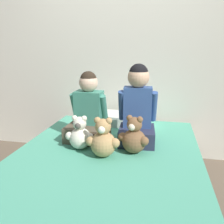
{
  "coord_description": "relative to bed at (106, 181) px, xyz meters",
  "views": [
    {
      "loc": [
        0.39,
        -1.64,
        1.26
      ],
      "look_at": [
        0.0,
        0.23,
        0.74
      ],
      "focal_mm": 38.0,
      "sensor_mm": 36.0,
      "label": 1
    }
  ],
  "objects": [
    {
      "name": "pillow_at_headboard",
      "position": [
        0.0,
        0.78,
        0.29
      ],
      "size": [
        0.6,
        0.31,
        0.11
      ],
      "color": "silver",
      "rests_on": "bed"
    },
    {
      "name": "child_on_left",
      "position": [
        -0.23,
        0.31,
        0.47
      ],
      "size": [
        0.36,
        0.35,
        0.61
      ],
      "rotation": [
        0.0,
        0.0,
        -0.03
      ],
      "color": "brown",
      "rests_on": "bed"
    },
    {
      "name": "teddy_bear_between_children",
      "position": [
        -0.01,
        -0.03,
        0.36
      ],
      "size": [
        0.26,
        0.19,
        0.31
      ],
      "rotation": [
        0.0,
        0.0,
        0.03
      ],
      "color": "tan",
      "rests_on": "bed"
    },
    {
      "name": "bed",
      "position": [
        0.0,
        0.0,
        0.0
      ],
      "size": [
        1.46,
        1.94,
        0.46
      ],
      "color": "#2D2D33",
      "rests_on": "ground_plane"
    },
    {
      "name": "ground_plane",
      "position": [
        0.0,
        0.0,
        -0.23
      ],
      "size": [
        14.0,
        14.0,
        0.0
      ],
      "primitive_type": "plane",
      "color": "brown"
    },
    {
      "name": "wall_behind_bed",
      "position": [
        0.0,
        1.09,
        1.02
      ],
      "size": [
        8.0,
        0.06,
        2.5
      ],
      "color": "silver",
      "rests_on": "ground_plane"
    },
    {
      "name": "teddy_bear_held_by_right_child",
      "position": [
        0.21,
        0.08,
        0.36
      ],
      "size": [
        0.24,
        0.19,
        0.3
      ],
      "rotation": [
        0.0,
        0.0,
        -0.29
      ],
      "color": "brown",
      "rests_on": "bed"
    },
    {
      "name": "teddy_bear_held_by_left_child",
      "position": [
        -0.23,
        0.07,
        0.35
      ],
      "size": [
        0.23,
        0.18,
        0.28
      ],
      "rotation": [
        0.0,
        0.0,
        0.06
      ],
      "color": "silver",
      "rests_on": "bed"
    },
    {
      "name": "child_on_right",
      "position": [
        0.2,
        0.31,
        0.53
      ],
      "size": [
        0.34,
        0.33,
        0.68
      ],
      "rotation": [
        0.0,
        0.0,
        0.08
      ],
      "color": "#282D47",
      "rests_on": "bed"
    }
  ]
}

